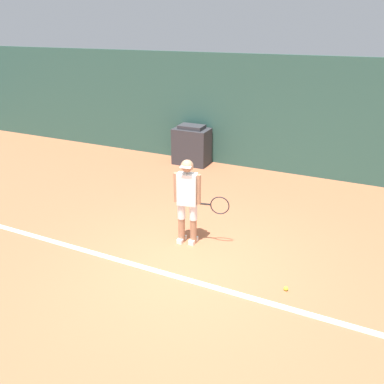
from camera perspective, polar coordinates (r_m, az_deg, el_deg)
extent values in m
plane|color=#B76642|center=(6.36, -0.43, -11.23)|extent=(24.00, 24.00, 0.00)
cube|color=#2D564C|center=(10.23, 11.79, 11.38)|extent=(24.00, 0.10, 3.02)
cube|color=white|center=(6.10, -1.86, -12.92)|extent=(21.60, 0.10, 0.01)
cylinder|color=#A37556|center=(6.90, -1.59, -5.77)|extent=(0.12, 0.12, 0.48)
cylinder|color=white|center=(6.72, -1.63, -2.89)|extent=(0.14, 0.14, 0.30)
cube|color=white|center=(7.00, -1.57, -7.20)|extent=(0.10, 0.24, 0.08)
cylinder|color=#A37556|center=(6.86, 0.20, -5.98)|extent=(0.12, 0.12, 0.48)
cylinder|color=white|center=(6.67, 0.21, -3.08)|extent=(0.14, 0.14, 0.30)
cube|color=white|center=(6.96, 0.20, -7.41)|extent=(0.10, 0.24, 0.08)
cube|color=white|center=(6.51, -0.73, 0.43)|extent=(0.37, 0.27, 0.58)
sphere|color=#A37556|center=(6.35, -0.75, 3.98)|extent=(0.22, 0.22, 0.22)
cube|color=white|center=(6.25, -0.96, 3.84)|extent=(0.20, 0.15, 0.02)
cylinder|color=#A37556|center=(6.54, -2.41, 0.72)|extent=(0.09, 0.09, 0.54)
cylinder|color=#A37556|center=(6.46, 0.97, 0.42)|extent=(0.09, 0.09, 0.54)
cylinder|color=black|center=(6.55, 1.91, -1.84)|extent=(0.23, 0.08, 0.03)
torus|color=black|center=(6.52, 4.26, -2.06)|extent=(0.34, 0.09, 0.34)
sphere|color=#D1E533|center=(6.01, 14.12, -14.08)|extent=(0.07, 0.07, 0.07)
cube|color=#333338|center=(10.74, -0.05, 6.97)|extent=(1.00, 0.63, 1.03)
cube|color=#333338|center=(10.59, -0.05, 9.89)|extent=(0.70, 0.44, 0.10)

